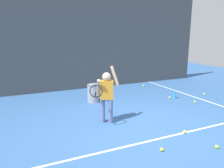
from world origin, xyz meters
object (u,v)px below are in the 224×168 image
(ball_hopper, at_px, (93,93))
(tennis_ball_0, at_px, (204,94))
(tennis_ball_8, at_px, (162,150))
(tennis_ball_5, at_px, (170,98))
(water_bottle, at_px, (175,95))
(tennis_ball_4, at_px, (217,147))
(tennis_player, at_px, (106,93))
(tennis_ball_1, at_px, (195,102))
(tennis_ball_3, at_px, (185,132))
(tennis_ball_2, at_px, (143,86))
(tennis_ball_6, at_px, (107,89))

(ball_hopper, height_order, tennis_ball_0, ball_hopper)
(tennis_ball_8, bearing_deg, tennis_ball_5, 48.46)
(ball_hopper, distance_m, water_bottle, 2.69)
(water_bottle, bearing_deg, tennis_ball_4, -117.25)
(ball_hopper, xyz_separation_m, tennis_ball_0, (3.78, -0.88, -0.26))
(tennis_player, height_order, tennis_ball_1, tennis_player)
(water_bottle, bearing_deg, tennis_ball_0, -4.18)
(tennis_ball_3, bearing_deg, water_bottle, 53.87)
(tennis_ball_2, xyz_separation_m, tennis_ball_8, (-2.45, -4.42, 0.00))
(tennis_ball_2, bearing_deg, tennis_player, -135.34)
(tennis_ball_4, bearing_deg, tennis_ball_1, 52.52)
(tennis_ball_8, bearing_deg, tennis_player, 103.68)
(ball_hopper, relative_size, tennis_ball_8, 8.52)
(tennis_player, relative_size, tennis_ball_5, 20.46)
(tennis_ball_0, height_order, tennis_ball_2, same)
(water_bottle, height_order, tennis_ball_5, water_bottle)
(tennis_ball_6, bearing_deg, tennis_player, -113.78)
(ball_hopper, bearing_deg, tennis_ball_4, -73.39)
(tennis_ball_3, bearing_deg, tennis_player, 136.70)
(tennis_ball_3, xyz_separation_m, tennis_ball_4, (0.08, -0.73, 0.00))
(tennis_ball_1, distance_m, tennis_ball_2, 2.55)
(tennis_ball_3, height_order, tennis_ball_4, same)
(tennis_ball_2, xyz_separation_m, tennis_ball_3, (-1.55, -4.03, 0.00))
(tennis_ball_1, height_order, tennis_ball_4, same)
(tennis_ball_0, distance_m, tennis_ball_3, 3.45)
(tennis_player, relative_size, water_bottle, 6.14)
(tennis_ball_3, bearing_deg, tennis_ball_5, 57.53)
(tennis_player, bearing_deg, tennis_ball_6, 82.00)
(tennis_player, relative_size, tennis_ball_1, 20.46)
(tennis_ball_0, xyz_separation_m, tennis_ball_6, (-2.75, 2.15, 0.00))
(tennis_ball_1, height_order, tennis_ball_2, same)
(ball_hopper, distance_m, tennis_ball_2, 2.80)
(tennis_ball_3, bearing_deg, tennis_ball_0, 36.39)
(tennis_ball_5, xyz_separation_m, tennis_ball_8, (-2.30, -2.59, 0.00))
(tennis_player, xyz_separation_m, tennis_ball_4, (1.37, -1.95, -0.69))
(tennis_ball_0, distance_m, tennis_ball_2, 2.33)
(tennis_ball_1, relative_size, tennis_ball_8, 1.00)
(tennis_ball_4, distance_m, tennis_ball_6, 4.93)
(tennis_player, xyz_separation_m, ball_hopper, (0.28, 1.71, -0.44))
(water_bottle, relative_size, tennis_ball_3, 3.33)
(tennis_ball_0, height_order, tennis_ball_4, same)
(ball_hopper, bearing_deg, tennis_ball_6, 51.01)
(tennis_ball_4, height_order, tennis_ball_8, same)
(tennis_ball_2, distance_m, tennis_ball_4, 4.98)
(tennis_ball_1, distance_m, tennis_ball_8, 3.27)
(tennis_ball_1, xyz_separation_m, tennis_ball_4, (-1.70, -2.22, 0.00))
(tennis_player, distance_m, ball_hopper, 1.78)
(tennis_ball_1, height_order, tennis_ball_6, same)
(tennis_player, height_order, tennis_ball_3, tennis_player)
(ball_hopper, bearing_deg, tennis_ball_2, 23.33)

